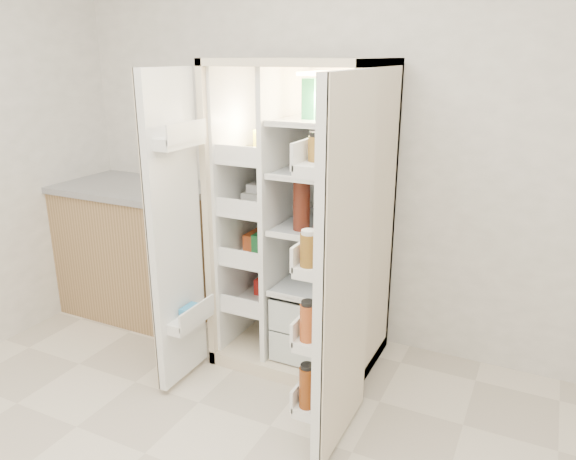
% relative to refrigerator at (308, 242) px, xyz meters
% --- Properties ---
extents(wall_back, '(4.00, 0.02, 2.70)m').
position_rel_refrigerator_xyz_m(wall_back, '(0.14, 0.35, 0.61)').
color(wall_back, white).
rests_on(wall_back, floor).
extents(refrigerator, '(0.92, 0.70, 1.80)m').
position_rel_refrigerator_xyz_m(refrigerator, '(0.00, 0.00, 0.00)').
color(refrigerator, beige).
rests_on(refrigerator, floor).
extents(freezer_door, '(0.15, 0.40, 1.72)m').
position_rel_refrigerator_xyz_m(freezer_door, '(-0.52, -0.60, 0.15)').
color(freezer_door, white).
rests_on(freezer_door, floor).
extents(fridge_door, '(0.17, 0.58, 1.72)m').
position_rel_refrigerator_xyz_m(fridge_door, '(0.47, -0.70, 0.13)').
color(fridge_door, white).
rests_on(fridge_door, floor).
extents(kitchen_counter, '(1.31, 0.70, 0.95)m').
position_rel_refrigerator_xyz_m(kitchen_counter, '(-1.43, 0.03, -0.26)').
color(kitchen_counter, '#9E7B4F').
rests_on(kitchen_counter, floor).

